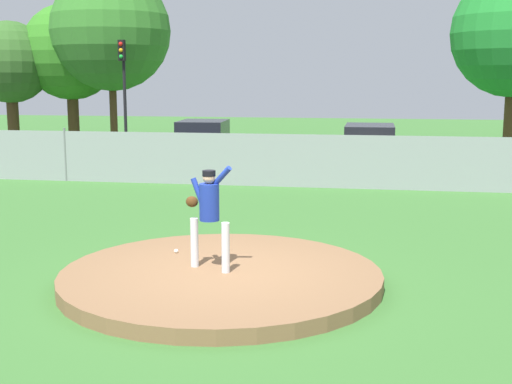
{
  "coord_description": "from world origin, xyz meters",
  "views": [
    {
      "loc": [
        2.34,
        -10.31,
        3.31
      ],
      "look_at": [
        0.2,
        2.19,
        1.16
      ],
      "focal_mm": 47.33,
      "sensor_mm": 36.0,
      "label": 1
    }
  ],
  "objects_px": {
    "parked_car_champagne": "(369,149)",
    "traffic_light_near": "(123,76)",
    "parked_car_navy": "(203,144)",
    "pitcher_youth": "(209,209)",
    "baseball": "(176,251)"
  },
  "relations": [
    {
      "from": "pitcher_youth",
      "to": "parked_car_champagne",
      "type": "xyz_separation_m",
      "value": [
        2.48,
        14.17,
        -0.44
      ]
    },
    {
      "from": "parked_car_navy",
      "to": "parked_car_champagne",
      "type": "xyz_separation_m",
      "value": [
        6.23,
        -0.34,
        -0.01
      ]
    },
    {
      "from": "pitcher_youth",
      "to": "parked_car_navy",
      "type": "distance_m",
      "value": 15.0
    },
    {
      "from": "baseball",
      "to": "pitcher_youth",
      "type": "bearing_deg",
      "value": -47.6
    },
    {
      "from": "parked_car_champagne",
      "to": "traffic_light_near",
      "type": "distance_m",
      "value": 11.9
    },
    {
      "from": "pitcher_youth",
      "to": "parked_car_navy",
      "type": "relative_size",
      "value": 0.41
    },
    {
      "from": "pitcher_youth",
      "to": "traffic_light_near",
      "type": "relative_size",
      "value": 0.35
    },
    {
      "from": "pitcher_youth",
      "to": "parked_car_navy",
      "type": "bearing_deg",
      "value": 104.49
    },
    {
      "from": "parked_car_navy",
      "to": "traffic_light_near",
      "type": "xyz_separation_m",
      "value": [
        -4.58,
        3.91,
        2.56
      ]
    },
    {
      "from": "pitcher_youth",
      "to": "parked_car_champagne",
      "type": "height_order",
      "value": "pitcher_youth"
    },
    {
      "from": "baseball",
      "to": "traffic_light_near",
      "type": "height_order",
      "value": "traffic_light_near"
    },
    {
      "from": "baseball",
      "to": "traffic_light_near",
      "type": "relative_size",
      "value": 0.01
    },
    {
      "from": "traffic_light_near",
      "to": "pitcher_youth",
      "type": "bearing_deg",
      "value": -65.67
    },
    {
      "from": "baseball",
      "to": "parked_car_champagne",
      "type": "xyz_separation_m",
      "value": [
        3.31,
        13.26,
        0.53
      ]
    },
    {
      "from": "parked_car_champagne",
      "to": "traffic_light_near",
      "type": "xyz_separation_m",
      "value": [
        -10.81,
        4.25,
        2.58
      ]
    }
  ]
}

